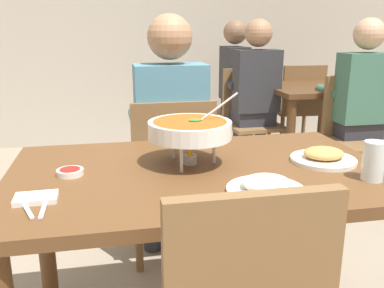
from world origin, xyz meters
The scene contains 20 objects.
cafe_rear_partition centered at (0.00, 3.26, 1.50)m, with size 10.00×0.10×3.00m, color #BCB2A3.
dining_table_main centered at (0.00, 0.00, 0.65)m, with size 1.33×0.83×0.76m.
chair_diner_main centered at (0.00, 0.70, 0.51)m, with size 0.44×0.44×0.90m.
diner_main centered at (0.00, 0.73, 0.75)m, with size 0.40×0.45×1.31m.
curry_bowl centered at (-0.03, 0.06, 0.89)m, with size 0.33×0.30×0.26m.
rice_plate centered at (0.15, -0.26, 0.78)m, with size 0.24×0.24×0.06m.
appetizer_plate centered at (0.47, -0.01, 0.78)m, with size 0.24×0.24×0.06m.
sauce_dish centered at (-0.45, 0.02, 0.77)m, with size 0.09×0.09×0.02m.
napkin_folded centered at (-0.53, -0.18, 0.77)m, with size 0.12×0.08×0.02m, color white.
fork_utensil centered at (-0.55, -0.23, 0.77)m, with size 0.01×0.17×0.01m, color silver.
spoon_utensil centered at (-0.50, -0.23, 0.77)m, with size 0.01×0.17×0.01m, color silver.
drink_glass centered at (0.53, -0.22, 0.82)m, with size 0.07×0.07×0.13m.
dining_table_far centered at (1.51, 1.91, 0.63)m, with size 1.00×0.80×0.76m.
chair_bg_left centered at (1.48, 1.35, 0.51)m, with size 0.48×0.48×0.90m.
chair_bg_middle centered at (0.89, 2.02, 0.51)m, with size 0.47×0.47×0.90m.
chair_bg_right centered at (0.92, 2.46, 0.51)m, with size 0.50×0.50×0.90m.
chair_bg_corner centered at (1.52, 2.40, 0.51)m, with size 0.46×0.46×0.90m.
patron_bg_left centered at (1.50, 1.38, 0.75)m, with size 0.40×0.45×1.31m.
patron_bg_middle centered at (0.89, 1.92, 0.75)m, with size 0.40×0.45×1.31m.
patron_bg_right centered at (0.90, 2.44, 0.75)m, with size 0.45×0.40×1.31m.
Camera 1 is at (-0.30, -1.36, 1.25)m, focal length 39.04 mm.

